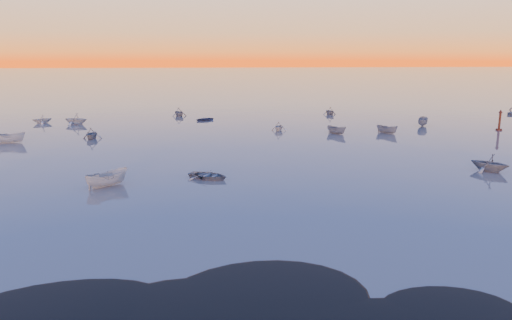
{
  "coord_description": "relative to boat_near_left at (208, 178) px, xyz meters",
  "views": [
    {
      "loc": [
        -5.05,
        -21.2,
        11.95
      ],
      "look_at": [
        -0.44,
        28.0,
        1.32
      ],
      "focal_mm": 35.0,
      "sensor_mm": 36.0,
      "label": 1
    }
  ],
  "objects": [
    {
      "name": "boat_near_center",
      "position": [
        -9.21,
        -2.04,
        0.0
      ],
      "size": [
        4.01,
        4.4,
        1.46
      ],
      "primitive_type": "imported",
      "rotation": [
        0.0,
        0.0,
        2.24
      ],
      "color": "silver",
      "rests_on": "ground"
    },
    {
      "name": "boat_near_left",
      "position": [
        0.0,
        0.0,
        0.0
      ],
      "size": [
        3.43,
        4.27,
        0.99
      ],
      "primitive_type": "imported",
      "rotation": [
        0.0,
        0.0,
        1.05
      ],
      "color": "slate",
      "rests_on": "ground"
    },
    {
      "name": "channel_marker",
      "position": [
        45.73,
        26.8,
        1.33
      ],
      "size": [
        0.95,
        0.95,
        3.36
      ],
      "color": "#43190E",
      "rests_on": "ground"
    },
    {
      "name": "moored_fleet",
      "position": [
        5.29,
        26.96,
        0.0
      ],
      "size": [
        124.0,
        58.0,
        1.2
      ],
      "primitive_type": null,
      "color": "silver",
      "rests_on": "ground"
    },
    {
      "name": "boat_near_right",
      "position": [
        28.89,
        0.35,
        0.0
      ],
      "size": [
        4.24,
        3.92,
        1.4
      ],
      "primitive_type": "imported",
      "rotation": [
        0.0,
        0.0,
        3.82
      ],
      "color": "slate",
      "rests_on": "ground"
    },
    {
      "name": "ground",
      "position": [
        5.29,
        73.96,
        0.0
      ],
      "size": [
        600.0,
        600.0,
        0.0
      ],
      "primitive_type": "plane",
      "color": "#70655E",
      "rests_on": "ground"
    }
  ]
}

